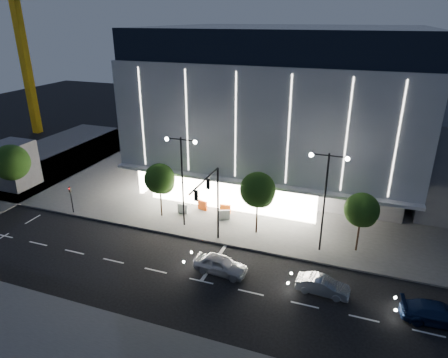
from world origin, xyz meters
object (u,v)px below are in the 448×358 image
tower_crane (21,6)px  tree_right (362,212)px  tree_left (160,180)px  street_lamp_east (326,189)px  car_third (438,314)px  barrier_d (224,215)px  tree_mid (258,192)px  barrier_c (225,209)px  traffic_mast (212,196)px  ped_signal_far (71,197)px  car_lead (220,265)px  street_lamp_west (182,169)px  barrier_b (183,208)px  car_second (323,286)px  barrier_a (202,205)px

tower_crane → tree_right: tower_crane is taller
tower_crane → tree_right: (53.95, -20.98, -16.62)m
tree_left → street_lamp_east: bearing=-3.7°
street_lamp_east → car_third: street_lamp_east is taller
barrier_d → tree_mid: bearing=-43.0°
barrier_c → barrier_d: bearing=-80.0°
traffic_mast → ped_signal_far: traffic_mast is taller
traffic_mast → tower_crane: 51.04m
tree_mid → car_lead: bearing=-98.4°
street_lamp_west → barrier_b: street_lamp_west is taller
tree_right → car_third: (5.53, -7.18, -3.20)m
car_second → barrier_d: size_ratio=3.54×
car_second → barrier_c: car_second is taller
street_lamp_east → tower_crane: (-50.92, 22.00, 14.55)m
ped_signal_far → barrier_b: 11.48m
street_lamp_east → barrier_d: 11.33m
tower_crane → barrier_c: size_ratio=29.09×
ped_signal_far → barrier_c: (14.95, 5.09, -1.24)m
barrier_a → tree_mid: bearing=-4.5°
street_lamp_east → ped_signal_far: (-25.00, -1.50, -4.07)m
tree_right → barrier_a: tree_right is taller
ped_signal_far → car_third: ped_signal_far is taller
car_lead → tower_crane: bearing=62.0°
street_lamp_west → barrier_d: size_ratio=8.18×
traffic_mast → barrier_a: size_ratio=6.43×
barrier_c → tree_left: bearing=-163.0°
street_lamp_west → traffic_mast: bearing=-33.6°
tree_left → barrier_b: bearing=36.0°
street_lamp_east → tree_mid: (-5.97, 1.02, -1.62)m
street_lamp_east → car_second: bearing=-80.4°
ped_signal_far → tree_right: 28.21m
barrier_c → car_lead: bearing=-78.7°
car_third → barrier_b: size_ratio=4.30×
car_lead → traffic_mast: bearing=35.9°
tree_left → barrier_c: tree_left is taller
street_lamp_west → street_lamp_east: 13.00m
street_lamp_east → barrier_a: street_lamp_east is taller
street_lamp_east → barrier_b: bearing=170.9°
barrier_b → tree_mid: bearing=-5.2°
street_lamp_west → barrier_b: bearing=118.4°
traffic_mast → barrier_a: traffic_mast is taller
car_second → street_lamp_east: bearing=12.7°
ped_signal_far → barrier_a: ped_signal_far is taller
car_second → tree_left: bearing=71.4°
car_second → barrier_a: (-13.58, 9.37, 0.01)m
car_third → barrier_a: 23.33m
barrier_b → barrier_d: (4.53, 0.14, 0.00)m
car_second → car_third: bearing=-90.2°
traffic_mast → tree_mid: bearing=50.6°
barrier_a → tower_crane: bearing=171.5°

